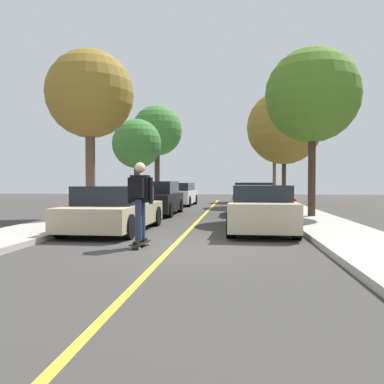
{
  "coord_description": "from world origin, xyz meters",
  "views": [
    {
      "loc": [
        1.38,
        -8.72,
        1.43
      ],
      "look_at": [
        -0.21,
        5.92,
        1.08
      ],
      "focal_mm": 37.34,
      "sensor_mm": 36.0,
      "label": 1
    }
  ],
  "objects_px": {
    "street_tree_right_near": "(284,127)",
    "fire_hydrant": "(294,207)",
    "skateboarder": "(140,197)",
    "street_tree_left_far": "(157,131)",
    "parked_car_left_near": "(156,199)",
    "parked_car_right_nearest": "(261,208)",
    "parked_car_left_nearest": "(115,209)",
    "skateboard": "(140,243)",
    "street_tree_right_nearest": "(312,96)",
    "street_tree_left_nearest": "(90,95)",
    "street_tree_right_far": "(275,132)",
    "street_tree_left_near": "(137,144)",
    "parked_car_right_near": "(252,199)",
    "parked_car_left_far": "(179,194)"
  },
  "relations": [
    {
      "from": "street_tree_left_far",
      "to": "street_tree_right_far",
      "type": "xyz_separation_m",
      "value": [
        8.64,
        1.98,
        0.09
      ]
    },
    {
      "from": "parked_car_right_nearest",
      "to": "street_tree_right_near",
      "type": "bearing_deg",
      "value": 80.43
    },
    {
      "from": "parked_car_right_nearest",
      "to": "skateboarder",
      "type": "relative_size",
      "value": 2.61
    },
    {
      "from": "fire_hydrant",
      "to": "skateboard",
      "type": "height_order",
      "value": "fire_hydrant"
    },
    {
      "from": "street_tree_left_nearest",
      "to": "parked_car_right_nearest",
      "type": "bearing_deg",
      "value": -27.8
    },
    {
      "from": "parked_car_right_near",
      "to": "skateboarder",
      "type": "bearing_deg",
      "value": -106.81
    },
    {
      "from": "street_tree_left_near",
      "to": "parked_car_right_near",
      "type": "bearing_deg",
      "value": -36.0
    },
    {
      "from": "parked_car_left_near",
      "to": "street_tree_left_near",
      "type": "xyz_separation_m",
      "value": [
        -2.18,
        5.22,
        2.95
      ]
    },
    {
      "from": "street_tree_right_nearest",
      "to": "street_tree_left_nearest",
      "type": "bearing_deg",
      "value": -176.06
    },
    {
      "from": "parked_car_left_far",
      "to": "fire_hydrant",
      "type": "bearing_deg",
      "value": -56.89
    },
    {
      "from": "skateboard",
      "to": "skateboarder",
      "type": "bearing_deg",
      "value": -95.44
    },
    {
      "from": "street_tree_right_far",
      "to": "skateboard",
      "type": "relative_size",
      "value": 8.4
    },
    {
      "from": "street_tree_right_near",
      "to": "street_tree_right_far",
      "type": "bearing_deg",
      "value": 90.0
    },
    {
      "from": "parked_car_right_near",
      "to": "street_tree_left_near",
      "type": "bearing_deg",
      "value": 144.0
    },
    {
      "from": "parked_car_right_near",
      "to": "parked_car_left_far",
      "type": "bearing_deg",
      "value": 122.95
    },
    {
      "from": "street_tree_right_far",
      "to": "skateboarder",
      "type": "height_order",
      "value": "street_tree_right_far"
    },
    {
      "from": "street_tree_left_near",
      "to": "street_tree_left_far",
      "type": "relative_size",
      "value": 0.72
    },
    {
      "from": "skateboarder",
      "to": "street_tree_left_far",
      "type": "bearing_deg",
      "value": 100.13
    },
    {
      "from": "parked_car_left_far",
      "to": "parked_car_right_nearest",
      "type": "xyz_separation_m",
      "value": [
        4.29,
        -12.82,
        -0.04
      ]
    },
    {
      "from": "parked_car_left_near",
      "to": "street_tree_left_near",
      "type": "distance_m",
      "value": 6.38
    },
    {
      "from": "street_tree_left_near",
      "to": "skateboarder",
      "type": "xyz_separation_m",
      "value": [
        3.61,
        -14.15,
        -2.55
      ]
    },
    {
      "from": "street_tree_left_near",
      "to": "parked_car_right_nearest",
      "type": "bearing_deg",
      "value": -59.31
    },
    {
      "from": "fire_hydrant",
      "to": "street_tree_left_nearest",
      "type": "bearing_deg",
      "value": -176.2
    },
    {
      "from": "skateboard",
      "to": "parked_car_right_near",
      "type": "bearing_deg",
      "value": 73.15
    },
    {
      "from": "parked_car_right_nearest",
      "to": "street_tree_left_far",
      "type": "distance_m",
      "value": 18.7
    },
    {
      "from": "street_tree_left_nearest",
      "to": "skateboard",
      "type": "xyz_separation_m",
      "value": [
        3.61,
        -6.63,
        -4.79
      ]
    },
    {
      "from": "street_tree_right_nearest",
      "to": "fire_hydrant",
      "type": "distance_m",
      "value": 4.35
    },
    {
      "from": "street_tree_left_near",
      "to": "street_tree_right_near",
      "type": "xyz_separation_m",
      "value": [
        8.64,
        2.01,
        1.12
      ]
    },
    {
      "from": "parked_car_right_near",
      "to": "street_tree_right_far",
      "type": "distance_m",
      "value": 13.71
    },
    {
      "from": "street_tree_left_far",
      "to": "skateboard",
      "type": "relative_size",
      "value": 8.09
    },
    {
      "from": "street_tree_right_near",
      "to": "street_tree_right_far",
      "type": "xyz_separation_m",
      "value": [
        0.0,
        6.03,
        0.51
      ]
    },
    {
      "from": "parked_car_left_near",
      "to": "fire_hydrant",
      "type": "bearing_deg",
      "value": -16.72
    },
    {
      "from": "parked_car_left_nearest",
      "to": "street_tree_left_nearest",
      "type": "xyz_separation_m",
      "value": [
        -2.18,
        3.84,
        4.23
      ]
    },
    {
      "from": "fire_hydrant",
      "to": "parked_car_left_nearest",
      "type": "bearing_deg",
      "value": -142.94
    },
    {
      "from": "street_tree_left_far",
      "to": "street_tree_right_nearest",
      "type": "distance_m",
      "value": 15.57
    },
    {
      "from": "street_tree_right_far",
      "to": "fire_hydrant",
      "type": "height_order",
      "value": "street_tree_right_far"
    },
    {
      "from": "parked_car_left_nearest",
      "to": "street_tree_left_near",
      "type": "relative_size",
      "value": 0.93
    },
    {
      "from": "street_tree_left_near",
      "to": "skateboarder",
      "type": "relative_size",
      "value": 2.81
    },
    {
      "from": "parked_car_left_nearest",
      "to": "street_tree_left_near",
      "type": "distance_m",
      "value": 11.92
    },
    {
      "from": "parked_car_left_near",
      "to": "parked_car_right_nearest",
      "type": "height_order",
      "value": "parked_car_left_near"
    },
    {
      "from": "skateboarder",
      "to": "parked_car_left_near",
      "type": "bearing_deg",
      "value": 99.11
    },
    {
      "from": "street_tree_left_far",
      "to": "street_tree_left_nearest",
      "type": "bearing_deg",
      "value": -90.0
    },
    {
      "from": "parked_car_right_nearest",
      "to": "street_tree_right_near",
      "type": "relative_size",
      "value": 0.67
    },
    {
      "from": "street_tree_right_near",
      "to": "skateboard",
      "type": "bearing_deg",
      "value": -107.32
    },
    {
      "from": "parked_car_right_near",
      "to": "fire_hydrant",
      "type": "height_order",
      "value": "parked_car_right_near"
    },
    {
      "from": "street_tree_left_near",
      "to": "street_tree_right_nearest",
      "type": "xyz_separation_m",
      "value": [
        8.64,
        -6.89,
        1.11
      ]
    },
    {
      "from": "street_tree_right_near",
      "to": "fire_hydrant",
      "type": "bearing_deg",
      "value": -94.31
    },
    {
      "from": "parked_car_left_near",
      "to": "fire_hydrant",
      "type": "height_order",
      "value": "parked_car_left_near"
    },
    {
      "from": "parked_car_left_nearest",
      "to": "street_tree_right_far",
      "type": "bearing_deg",
      "value": 71.53
    },
    {
      "from": "parked_car_left_nearest",
      "to": "street_tree_left_far",
      "type": "xyz_separation_m",
      "value": [
        -2.18,
        17.39,
        4.55
      ]
    }
  ]
}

